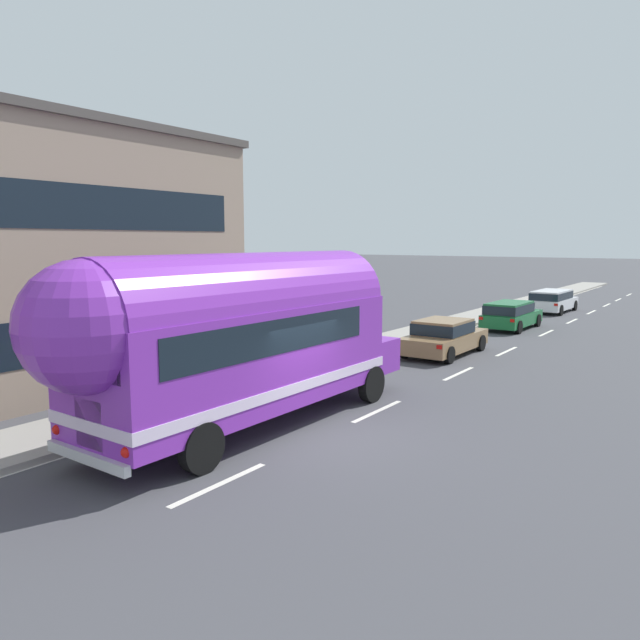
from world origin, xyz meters
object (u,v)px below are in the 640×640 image
car_lead (444,336)px  car_second (510,314)px  car_third (552,299)px  painted_bus (235,334)px

car_lead → car_second: 8.19m
car_second → car_third: size_ratio=0.95×
car_second → car_third: (-0.15, 8.51, 0.01)m
painted_bus → car_second: size_ratio=2.42×
car_lead → painted_bus: bearing=-90.0°
car_second → painted_bus: bearing=-89.9°
car_lead → car_third: (-0.18, 16.70, 0.06)m
car_lead → car_second: bearing=90.2°
car_third → car_lead: bearing=-89.4°
car_lead → car_third: bearing=90.6°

